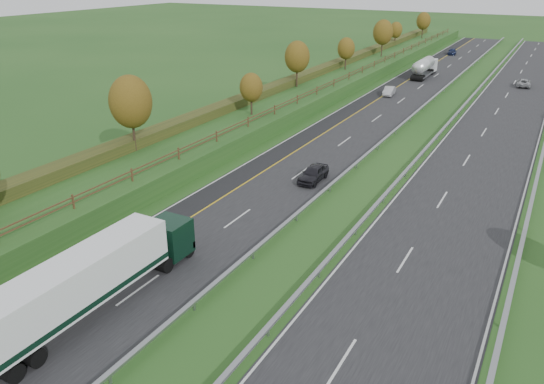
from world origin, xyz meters
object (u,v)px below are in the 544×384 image
Objects in this scene: car_silver_mid at (389,91)px; car_small_far at (452,52)px; box_lorry at (91,279)px; road_tanker at (425,67)px; car_oncoming at (524,83)px; car_dark_near at (313,173)px.

car_silver_mid is 0.94× the size of car_small_far.
box_lorry is 115.90m from car_small_far.
car_oncoming is (17.49, -1.01, -1.16)m from road_tanker.
box_lorry reaches higher than car_small_far.
car_dark_near is at bearing -88.77° from car_silver_mid.
car_silver_mid is (-2.20, 65.77, -1.60)m from box_lorry.
car_dark_near is at bearing 72.34° from car_oncoming.
box_lorry reaches higher than car_silver_mid.
car_oncoming reaches higher than car_small_far.
car_oncoming is (16.30, 83.54, -1.63)m from box_lorry.
car_silver_mid is at bearing -93.07° from road_tanker.
road_tanker is 2.48× the size of car_dark_near.
car_dark_near reaches higher than car_silver_mid.
car_small_far is 37.24m from car_oncoming.
car_dark_near reaches higher than car_oncoming.
box_lorry is at bearing -95.63° from car_small_far.
car_small_far is (0.00, 50.10, -0.04)m from car_silver_mid.
car_dark_near is 40.48m from car_silver_mid.
car_small_far is at bearing 84.35° from car_silver_mid.
road_tanker is 2.53× the size of car_small_far.
car_silver_mid is 50.10m from car_small_far.
car_silver_mid is (-4.85, 40.19, -0.08)m from car_dark_near.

